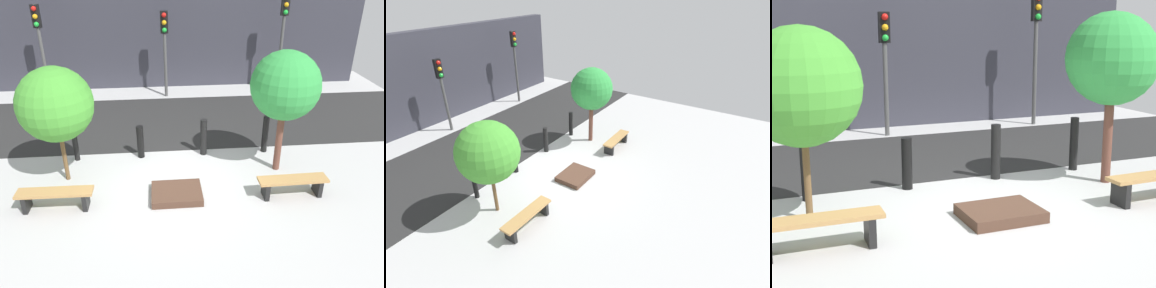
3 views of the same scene
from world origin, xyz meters
The scene contains 14 objects.
ground_plane centered at (0.00, 0.00, 0.00)m, with size 18.00×18.00×0.00m, color #B5B5B5.
road_strip centered at (0.00, 3.95, 0.01)m, with size 18.00×4.30×0.01m, color #282828.
building_facade centered at (0.00, 7.81, 2.09)m, with size 16.20×0.50×4.18m, color #33333D.
bench_left centered at (-2.67, -0.64, 0.33)m, with size 1.65×0.41×0.46m.
bench_right centered at (2.67, -0.64, 0.33)m, with size 1.61×0.42×0.46m.
planter_bed centered at (0.00, -0.44, 0.08)m, with size 1.16×0.93×0.17m, color #4D3326.
tree_behind_left_bench centered at (-2.67, 0.58, 1.99)m, with size 1.74×1.74×2.87m.
tree_behind_right_bench centered at (2.67, 0.58, 2.26)m, with size 1.67×1.67×3.11m.
bollard_far_left centered at (-2.61, 1.55, 0.49)m, with size 0.14×0.14×0.99m, color black.
bollard_left centered at (-0.87, 1.55, 0.46)m, with size 0.19×0.19×0.92m, color black.
bollard_center centered at (0.87, 1.55, 0.52)m, with size 0.18×0.18×1.05m, color black.
bollard_right centered at (2.61, 1.55, 0.53)m, with size 0.17×0.17×1.07m, color black.
traffic_light_mid_west centered at (0.00, 6.39, 2.23)m, with size 0.28×0.27×3.20m.
traffic_light_mid_east centered at (4.44, 6.39, 2.59)m, with size 0.28×0.27×3.76m.
Camera 2 is at (-7.09, -5.25, 6.06)m, focal length 28.00 mm.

